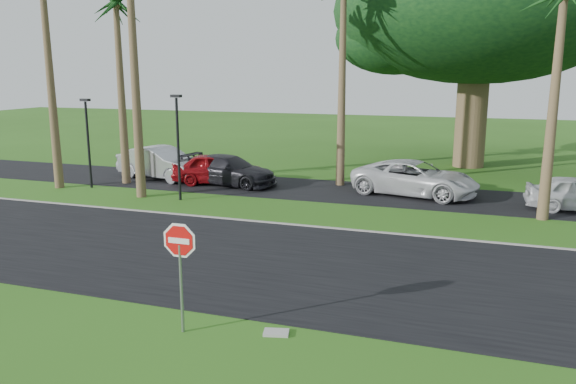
{
  "coord_description": "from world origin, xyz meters",
  "views": [
    {
      "loc": [
        6.34,
        -13.12,
        5.63
      ],
      "look_at": [
        0.69,
        3.69,
        1.8
      ],
      "focal_mm": 35.0,
      "sensor_mm": 36.0,
      "label": 1
    }
  ],
  "objects_px": {
    "car_silver": "(161,163)",
    "car_minivan": "(415,179)",
    "car_red": "(218,169)",
    "car_dark": "(229,171)",
    "stop_sign_near": "(180,255)"
  },
  "relations": [
    {
      "from": "car_silver",
      "to": "car_dark",
      "type": "xyz_separation_m",
      "value": [
        4.04,
        -0.31,
        -0.11
      ]
    },
    {
      "from": "car_red",
      "to": "car_dark",
      "type": "xyz_separation_m",
      "value": [
        0.58,
        -0.03,
        -0.05
      ]
    },
    {
      "from": "car_dark",
      "to": "car_minivan",
      "type": "xyz_separation_m",
      "value": [
        9.16,
        0.5,
        0.06
      ]
    },
    {
      "from": "car_silver",
      "to": "car_minivan",
      "type": "relative_size",
      "value": 0.9
    },
    {
      "from": "stop_sign_near",
      "to": "car_red",
      "type": "relative_size",
      "value": 0.57
    },
    {
      "from": "car_red",
      "to": "car_dark",
      "type": "height_order",
      "value": "car_red"
    },
    {
      "from": "car_silver",
      "to": "car_minivan",
      "type": "height_order",
      "value": "car_silver"
    },
    {
      "from": "stop_sign_near",
      "to": "car_red",
      "type": "bearing_deg",
      "value": 112.75
    },
    {
      "from": "car_silver",
      "to": "stop_sign_near",
      "type": "bearing_deg",
      "value": -133.41
    },
    {
      "from": "car_red",
      "to": "car_dark",
      "type": "bearing_deg",
      "value": -107.49
    },
    {
      "from": "car_dark",
      "to": "stop_sign_near",
      "type": "bearing_deg",
      "value": -150.53
    },
    {
      "from": "car_silver",
      "to": "car_minivan",
      "type": "distance_m",
      "value": 13.2
    },
    {
      "from": "stop_sign_near",
      "to": "car_dark",
      "type": "bearing_deg",
      "value": 110.92
    },
    {
      "from": "car_red",
      "to": "car_minivan",
      "type": "height_order",
      "value": "car_minivan"
    },
    {
      "from": "stop_sign_near",
      "to": "car_dark",
      "type": "relative_size",
      "value": 0.52
    }
  ]
}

